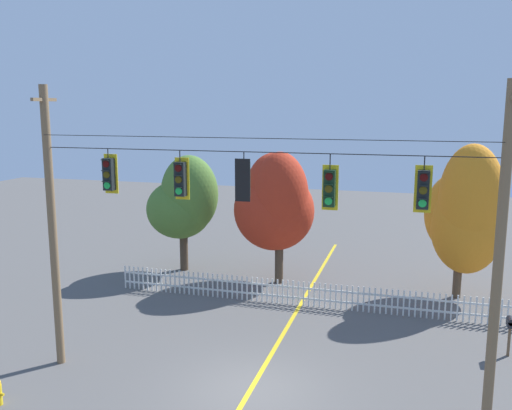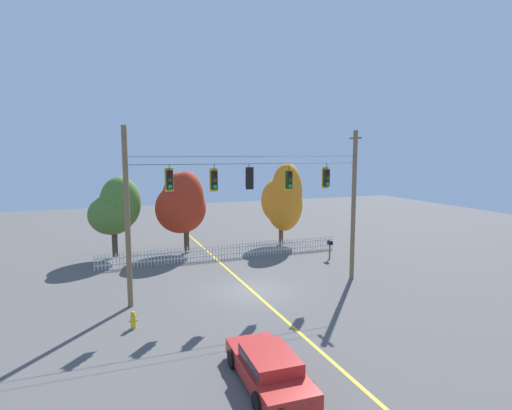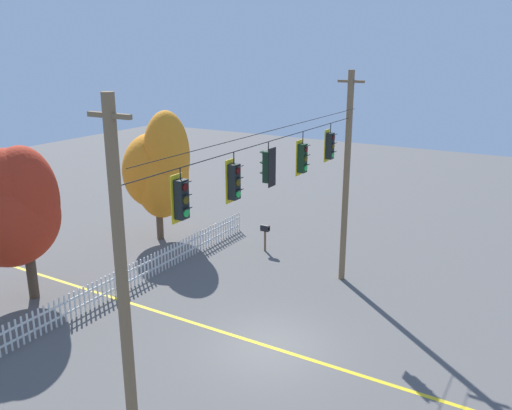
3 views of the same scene
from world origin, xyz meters
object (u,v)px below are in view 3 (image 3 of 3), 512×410
object	(u,v)px
roadside_mailbox	(265,230)
autumn_oak_far_east	(160,169)
traffic_signal_northbound_primary	(330,146)
traffic_signal_westbound_side	(234,182)
traffic_signal_southbound_primary	(302,158)
traffic_signal_northbound_secondary	(269,167)
traffic_signal_eastbound_side	(181,199)
autumn_maple_mid	(15,207)

from	to	relation	value
roadside_mailbox	autumn_oak_far_east	bearing A→B (deg)	100.72
traffic_signal_northbound_primary	traffic_signal_westbound_side	bearing A→B (deg)	-180.00
traffic_signal_southbound_primary	traffic_signal_northbound_secondary	bearing A→B (deg)	-179.53
traffic_signal_eastbound_side	autumn_oak_far_east	bearing A→B (deg)	42.90
traffic_signal_westbound_side	roadside_mailbox	distance (m)	11.85
traffic_signal_northbound_secondary	roadside_mailbox	distance (m)	10.39
traffic_signal_eastbound_side	traffic_signal_northbound_primary	size ratio (longest dim) A/B	0.92
traffic_signal_eastbound_side	traffic_signal_westbound_side	world-z (taller)	same
traffic_signal_eastbound_side	traffic_signal_northbound_secondary	xyz separation A→B (m)	(4.19, -0.02, -0.01)
traffic_signal_northbound_secondary	traffic_signal_northbound_primary	distance (m)	4.73
traffic_signal_westbound_side	traffic_signal_northbound_primary	size ratio (longest dim) A/B	0.98
traffic_signal_eastbound_side	traffic_signal_northbound_secondary	distance (m)	4.19
traffic_signal_eastbound_side	traffic_signal_westbound_side	bearing A→B (deg)	0.01
autumn_oak_far_east	roadside_mailbox	distance (m)	6.32
traffic_signal_northbound_secondary	traffic_signal_eastbound_side	bearing A→B (deg)	179.74
traffic_signal_westbound_side	autumn_oak_far_east	distance (m)	13.56
autumn_maple_mid	roadside_mailbox	world-z (taller)	autumn_maple_mid
autumn_oak_far_east	roadside_mailbox	xyz separation A→B (m)	(1.07, -5.64, -2.63)
autumn_oak_far_east	roadside_mailbox	world-z (taller)	autumn_oak_far_east
traffic_signal_northbound_primary	autumn_maple_mid	bearing A→B (deg)	122.02
traffic_signal_eastbound_side	traffic_signal_northbound_secondary	size ratio (longest dim) A/B	1.00
traffic_signal_eastbound_side	traffic_signal_northbound_primary	world-z (taller)	same
autumn_oak_far_east	traffic_signal_westbound_side	bearing A→B (deg)	-130.39
traffic_signal_northbound_primary	autumn_oak_far_east	size ratio (longest dim) A/B	0.22
traffic_signal_westbound_side	autumn_oak_far_east	world-z (taller)	traffic_signal_westbound_side
traffic_signal_eastbound_side	traffic_signal_northbound_secondary	bearing A→B (deg)	-0.26
autumn_oak_far_east	roadside_mailbox	bearing A→B (deg)	-79.28
traffic_signal_northbound_secondary	traffic_signal_westbound_side	bearing A→B (deg)	179.42
traffic_signal_eastbound_side	traffic_signal_westbound_side	distance (m)	2.29
traffic_signal_eastbound_side	roadside_mailbox	xyz separation A→B (m)	(12.00, 4.52, -5.14)
traffic_signal_southbound_primary	autumn_maple_mid	world-z (taller)	traffic_signal_southbound_primary
traffic_signal_southbound_primary	roadside_mailbox	world-z (taller)	traffic_signal_southbound_primary
traffic_signal_eastbound_side	traffic_signal_northbound_primary	distance (m)	8.92
traffic_signal_northbound_primary	traffic_signal_northbound_secondary	bearing A→B (deg)	-179.77
traffic_signal_westbound_side	autumn_oak_far_east	size ratio (longest dim) A/B	0.21
traffic_signal_westbound_side	autumn_maple_mid	distance (m)	10.45
traffic_signal_eastbound_side	roadside_mailbox	distance (m)	13.82
roadside_mailbox	traffic_signal_eastbound_side	bearing A→B (deg)	-159.38
autumn_oak_far_east	traffic_signal_eastbound_side	bearing A→B (deg)	-137.10
traffic_signal_northbound_secondary	autumn_maple_mid	world-z (taller)	traffic_signal_northbound_secondary
traffic_signal_southbound_primary	autumn_oak_far_east	world-z (taller)	traffic_signal_southbound_primary
traffic_signal_westbound_side	traffic_signal_northbound_primary	distance (m)	6.63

